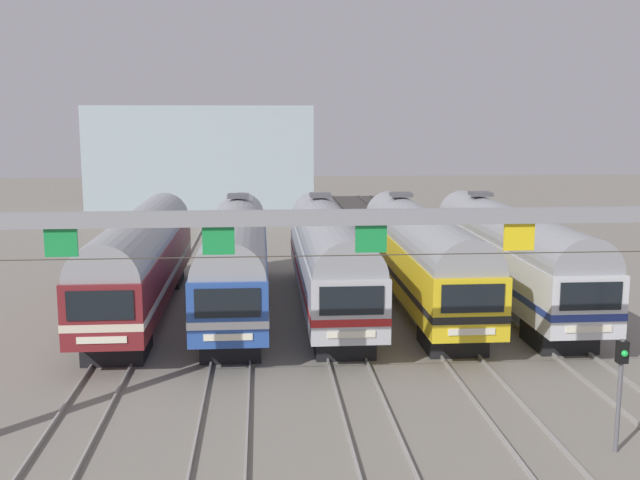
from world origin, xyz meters
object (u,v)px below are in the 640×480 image
object	(u,v)px
commuter_train_maroon	(141,257)
commuter_train_yellow	(420,253)
commuter_train_blue	(236,256)
commuter_train_stainless	(329,254)
catenary_gantry	(371,251)
yard_signal_mast	(621,374)
commuter_train_silver	(509,252)

from	to	relation	value
commuter_train_maroon	commuter_train_yellow	xyz separation A→B (m)	(12.98, 0.00, 0.00)
commuter_train_blue	commuter_train_yellow	size ratio (longest dim) A/B	1.00
commuter_train_stainless	commuter_train_yellow	distance (m)	4.33
catenary_gantry	yard_signal_mast	bearing A→B (deg)	-19.55
catenary_gantry	yard_signal_mast	world-z (taller)	catenary_gantry
yard_signal_mast	commuter_train_yellow	bearing A→B (deg)	97.79
commuter_train_stainless	commuter_train_silver	size ratio (longest dim) A/B	1.00
commuter_train_maroon	commuter_train_stainless	distance (m)	8.65
yard_signal_mast	commuter_train_stainless	bearing A→B (deg)	112.33
commuter_train_blue	commuter_train_yellow	distance (m)	8.65
commuter_train_yellow	yard_signal_mast	size ratio (longest dim) A/B	5.66
commuter_train_blue	catenary_gantry	bearing A→B (deg)	-72.23
commuter_train_yellow	catenary_gantry	world-z (taller)	catenary_gantry
commuter_train_blue	yard_signal_mast	distance (m)	19.16
commuter_train_maroon	yard_signal_mast	distance (m)	21.89
commuter_train_yellow	catenary_gantry	size ratio (longest dim) A/B	0.80
commuter_train_stainless	catenary_gantry	size ratio (longest dim) A/B	0.80
commuter_train_stainless	catenary_gantry	bearing A→B (deg)	-90.00
commuter_train_stainless	commuter_train_silver	xyz separation A→B (m)	(8.65, 0.00, 0.00)
commuter_train_yellow	commuter_train_stainless	bearing A→B (deg)	180.00
commuter_train_stainless	commuter_train_silver	world-z (taller)	same
commuter_train_silver	catenary_gantry	xyz separation A→B (m)	(-8.65, -13.50, 2.58)
commuter_train_maroon	commuter_train_yellow	bearing A→B (deg)	0.02
commuter_train_blue	commuter_train_silver	xyz separation A→B (m)	(12.98, 0.00, 0.00)
yard_signal_mast	commuter_train_maroon	bearing A→B (deg)	133.79
commuter_train_blue	commuter_train_silver	distance (m)	12.98
commuter_train_maroon	yard_signal_mast	bearing A→B (deg)	-46.21
commuter_train_stainless	catenary_gantry	xyz separation A→B (m)	(0.00, -13.50, 2.58)
commuter_train_maroon	commuter_train_silver	distance (m)	17.31
commuter_train_blue	catenary_gantry	size ratio (longest dim) A/B	0.80
commuter_train_blue	yard_signal_mast	xyz separation A→B (m)	(10.82, -15.80, -0.47)
commuter_train_maroon	commuter_train_yellow	distance (m)	12.98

